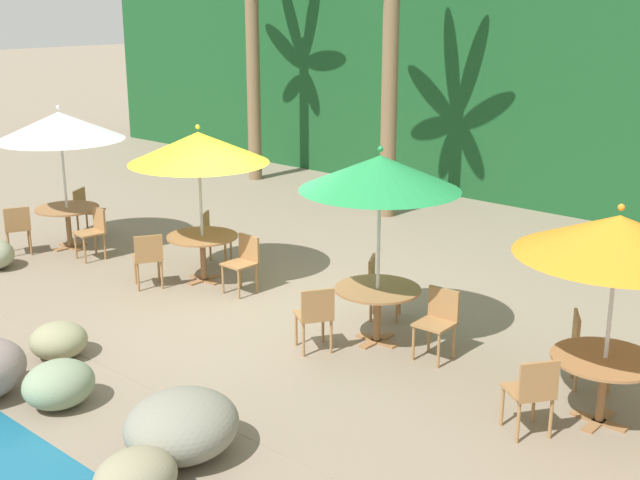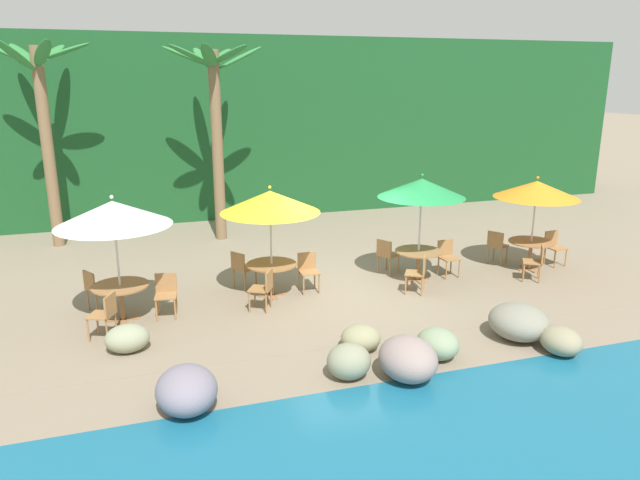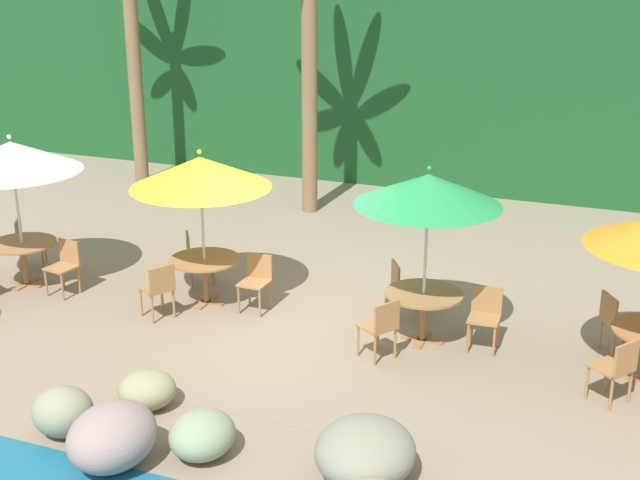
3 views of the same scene
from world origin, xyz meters
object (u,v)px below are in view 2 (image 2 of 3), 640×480
Objects in this scene: dining_table_white at (121,291)px; chair_yellow_inland at (242,267)px; chair_orange_inland at (497,245)px; chair_yellow_seaward at (308,269)px; chair_green_left at (419,271)px; dining_table_orange at (531,246)px; umbrella_white at (113,213)px; chair_orange_left at (536,260)px; umbrella_green at (422,188)px; palm_tree_second at (215,108)px; chair_white_left at (105,313)px; chair_orange_seaward at (554,245)px; palm_tree_nearest at (42,112)px; chair_green_seaward at (447,255)px; dining_table_yellow at (272,269)px; dining_table_green at (418,256)px; chair_white_seaward at (166,292)px; umbrella_orange at (537,189)px; chair_white_inland at (95,287)px; umbrella_yellow at (270,202)px; chair_yellow_left at (264,287)px; chair_green_inland at (386,254)px.

chair_yellow_inland is (2.58, 1.09, -0.10)m from dining_table_white.
chair_orange_inland is (6.58, -0.17, 0.00)m from chair_yellow_inland.
chair_yellow_seaward is 1.00× the size of chair_green_left.
dining_table_white is at bearing -178.59° from dining_table_orange.
umbrella_white reaches higher than dining_table_orange.
dining_table_white is 9.29m from chair_orange_left.
umbrella_green is 0.46× the size of palm_tree_second.
chair_white_left is 7.80m from palm_tree_second.
chair_yellow_seaward and chair_orange_seaward have the same top height.
palm_tree_nearest is (-8.42, 5.90, 1.52)m from umbrella_green.
chair_green_seaward is (7.75, 1.29, 0.00)m from chair_white_left.
dining_table_yellow is (3.13, 0.43, -1.56)m from umbrella_white.
dining_table_green is 7.25m from palm_tree_second.
dining_table_white is at bearing 177.57° from chair_white_seaward.
chair_green_seaward is at bearing -31.91° from palm_tree_nearest.
chair_white_seaward is at bearing -178.22° from dining_table_orange.
palm_tree_second is (-3.87, 5.23, 3.21)m from dining_table_green.
umbrella_orange reaches higher than chair_yellow_inland.
chair_yellow_seaward is 8.76m from palm_tree_nearest.
chair_orange_inland is (-0.52, 0.68, -0.10)m from dining_table_orange.
chair_white_left is 0.79× the size of dining_table_yellow.
umbrella_yellow is at bearing -4.06° from chair_white_inland.
dining_table_orange is at bearing -6.21° from chair_green_seaward.
dining_table_orange is (-0.00, -0.00, -1.42)m from umbrella_orange.
umbrella_yellow is 3.51m from umbrella_green.
umbrella_orange is (5.70, -0.26, 1.53)m from chair_yellow_seaward.
dining_table_yellow is at bearing 20.05° from chair_white_left.
chair_yellow_inland and chair_orange_seaward have the same top height.
dining_table_white and dining_table_orange have the same top height.
dining_table_yellow is 1.26× the size of chair_yellow_left.
umbrella_white is 2.90× the size of chair_white_seaward.
umbrella_white is 1.87m from chair_white_inland.
umbrella_yellow is 1.82m from chair_yellow_seaward.
chair_yellow_inland is 0.79× the size of dining_table_green.
chair_yellow_inland is 4.94m from chair_green_seaward.
chair_white_inland is 1.00× the size of chair_white_left.
chair_orange_seaward is at bearing 12.25° from umbrella_orange.
chair_orange_inland is 0.15× the size of palm_tree_nearest.
umbrella_orange is at bearing -1.65° from dining_table_yellow.
chair_orange_left is (5.30, -1.02, 0.00)m from chair_yellow_seaward.
chair_green_inland is (3.00, 0.61, -1.60)m from umbrella_yellow.
chair_yellow_inland is at bearing 175.20° from chair_orange_seaward.
chair_yellow_seaward is at bearing 5.08° from umbrella_yellow.
umbrella_yellow is at bearing 178.68° from dining_table_green.
chair_white_seaward and chair_orange_left have the same top height.
dining_table_yellow is at bearing 66.38° from chair_yellow_left.
umbrella_white is 6.44m from chair_green_inland.
umbrella_orange is (3.04, -0.11, 1.42)m from dining_table_green.
chair_green_seaward is at bearing 173.79° from dining_table_orange.
dining_table_white is 1.26× the size of chair_orange_inland.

